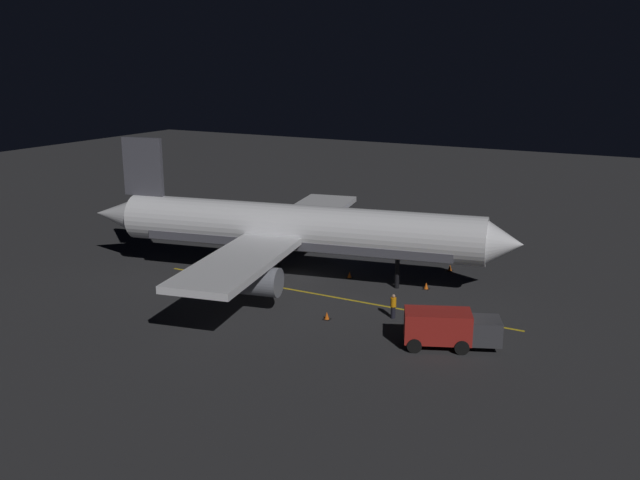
{
  "coord_description": "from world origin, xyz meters",
  "views": [
    {
      "loc": [
        45.92,
        26.7,
        17.34
      ],
      "look_at": [
        0.0,
        2.0,
        3.5
      ],
      "focal_mm": 38.34,
      "sensor_mm": 36.0,
      "label": 1
    }
  ],
  "objects_px": {
    "traffic_cone_under_wing": "(450,268)",
    "airliner": "(291,230)",
    "traffic_cone_near_left": "(426,286)",
    "catering_truck": "(349,233)",
    "ground_crew_worker": "(393,306)",
    "traffic_cone_far": "(327,316)",
    "traffic_cone_near_right": "(350,275)",
    "baggage_truck": "(448,329)"
  },
  "relations": [
    {
      "from": "catering_truck",
      "to": "traffic_cone_near_right",
      "type": "relative_size",
      "value": 11.23
    },
    {
      "from": "catering_truck",
      "to": "traffic_cone_far",
      "type": "bearing_deg",
      "value": 21.46
    },
    {
      "from": "ground_crew_worker",
      "to": "traffic_cone_far",
      "type": "distance_m",
      "value": 4.63
    },
    {
      "from": "airliner",
      "to": "traffic_cone_far",
      "type": "bearing_deg",
      "value": 45.03
    },
    {
      "from": "traffic_cone_under_wing",
      "to": "catering_truck",
      "type": "bearing_deg",
      "value": -107.06
    },
    {
      "from": "catering_truck",
      "to": "ground_crew_worker",
      "type": "height_order",
      "value": "catering_truck"
    },
    {
      "from": "airliner",
      "to": "catering_truck",
      "type": "bearing_deg",
      "value": -178.38
    },
    {
      "from": "airliner",
      "to": "traffic_cone_far",
      "type": "xyz_separation_m",
      "value": [
        6.83,
        6.84,
        -3.81
      ]
    },
    {
      "from": "ground_crew_worker",
      "to": "traffic_cone_near_right",
      "type": "xyz_separation_m",
      "value": [
        -6.66,
        -6.57,
        -0.64
      ]
    },
    {
      "from": "airliner",
      "to": "traffic_cone_near_right",
      "type": "bearing_deg",
      "value": 117.77
    },
    {
      "from": "ground_crew_worker",
      "to": "traffic_cone_under_wing",
      "type": "relative_size",
      "value": 3.16
    },
    {
      "from": "catering_truck",
      "to": "ground_crew_worker",
      "type": "distance_m",
      "value": 19.33
    },
    {
      "from": "ground_crew_worker",
      "to": "traffic_cone_far",
      "type": "relative_size",
      "value": 3.16
    },
    {
      "from": "ground_crew_worker",
      "to": "traffic_cone_near_right",
      "type": "height_order",
      "value": "ground_crew_worker"
    },
    {
      "from": "airliner",
      "to": "traffic_cone_under_wing",
      "type": "distance_m",
      "value": 13.97
    },
    {
      "from": "ground_crew_worker",
      "to": "baggage_truck",
      "type": "bearing_deg",
      "value": 58.3
    },
    {
      "from": "traffic_cone_near_left",
      "to": "traffic_cone_near_right",
      "type": "bearing_deg",
      "value": -87.44
    },
    {
      "from": "airliner",
      "to": "ground_crew_worker",
      "type": "distance_m",
      "value": 12.07
    },
    {
      "from": "traffic_cone_near_right",
      "to": "traffic_cone_far",
      "type": "height_order",
      "value": "same"
    },
    {
      "from": "airliner",
      "to": "catering_truck",
      "type": "xyz_separation_m",
      "value": [
        -11.39,
        -0.32,
        -2.85
      ]
    },
    {
      "from": "airliner",
      "to": "ground_crew_worker",
      "type": "height_order",
      "value": "airliner"
    },
    {
      "from": "traffic_cone_near_left",
      "to": "traffic_cone_under_wing",
      "type": "relative_size",
      "value": 1.0
    },
    {
      "from": "airliner",
      "to": "traffic_cone_near_left",
      "type": "height_order",
      "value": "airliner"
    },
    {
      "from": "catering_truck",
      "to": "traffic_cone_far",
      "type": "height_order",
      "value": "catering_truck"
    },
    {
      "from": "airliner",
      "to": "baggage_truck",
      "type": "distance_m",
      "value": 17.5
    },
    {
      "from": "catering_truck",
      "to": "ground_crew_worker",
      "type": "relative_size",
      "value": 3.55
    },
    {
      "from": "traffic_cone_under_wing",
      "to": "traffic_cone_far",
      "type": "bearing_deg",
      "value": -15.09
    },
    {
      "from": "airliner",
      "to": "ground_crew_worker",
      "type": "bearing_deg",
      "value": 67.53
    },
    {
      "from": "traffic_cone_under_wing",
      "to": "airliner",
      "type": "bearing_deg",
      "value": -53.67
    },
    {
      "from": "traffic_cone_near_left",
      "to": "baggage_truck",
      "type": "bearing_deg",
      "value": 26.31
    },
    {
      "from": "baggage_truck",
      "to": "traffic_cone_far",
      "type": "relative_size",
      "value": 11.29
    },
    {
      "from": "traffic_cone_far",
      "to": "traffic_cone_under_wing",
      "type": "bearing_deg",
      "value": 164.91
    },
    {
      "from": "baggage_truck",
      "to": "traffic_cone_near_right",
      "type": "relative_size",
      "value": 11.29
    },
    {
      "from": "traffic_cone_near_left",
      "to": "traffic_cone_under_wing",
      "type": "xyz_separation_m",
      "value": [
        -5.47,
        0.15,
        0.0
      ]
    },
    {
      "from": "traffic_cone_near_left",
      "to": "traffic_cone_near_right",
      "type": "xyz_separation_m",
      "value": [
        0.29,
        -6.48,
        0.0
      ]
    },
    {
      "from": "ground_crew_worker",
      "to": "traffic_cone_near_left",
      "type": "xyz_separation_m",
      "value": [
        -6.95,
        -0.08,
        -0.64
      ]
    },
    {
      "from": "airliner",
      "to": "traffic_cone_near_right",
      "type": "xyz_separation_m",
      "value": [
        -2.21,
        4.19,
        -3.81
      ]
    },
    {
      "from": "ground_crew_worker",
      "to": "traffic_cone_under_wing",
      "type": "xyz_separation_m",
      "value": [
        -12.42,
        0.07,
        -0.64
      ]
    },
    {
      "from": "catering_truck",
      "to": "traffic_cone_far",
      "type": "distance_m",
      "value": 19.6
    },
    {
      "from": "baggage_truck",
      "to": "traffic_cone_near_right",
      "type": "distance_m",
      "value": 14.96
    },
    {
      "from": "baggage_truck",
      "to": "ground_crew_worker",
      "type": "distance_m",
      "value": 5.68
    },
    {
      "from": "airliner",
      "to": "traffic_cone_near_left",
      "type": "relative_size",
      "value": 65.69
    }
  ]
}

